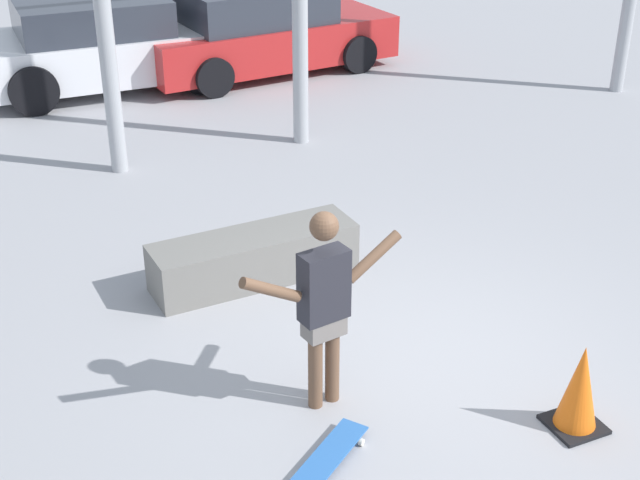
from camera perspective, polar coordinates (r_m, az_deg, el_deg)
ground_plane at (r=7.38m, az=6.05°, el=-8.05°), size 36.00×36.00×0.00m
skateboarder at (r=6.45m, az=0.26°, el=-3.90°), size 1.35×0.29×1.61m
skateboard at (r=6.40m, az=0.67°, el=-13.54°), size 0.74×0.62×0.08m
grind_box at (r=8.47m, az=-4.23°, el=-1.10°), size 2.00×0.65×0.47m
parked_car_white at (r=14.39m, az=-13.74°, el=12.07°), size 4.03×2.04×1.39m
parked_car_red at (r=14.87m, az=-3.76°, el=13.20°), size 4.31×2.18×1.41m
traffic_cone at (r=6.79m, az=16.28°, el=-9.10°), size 0.39×0.39×0.70m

